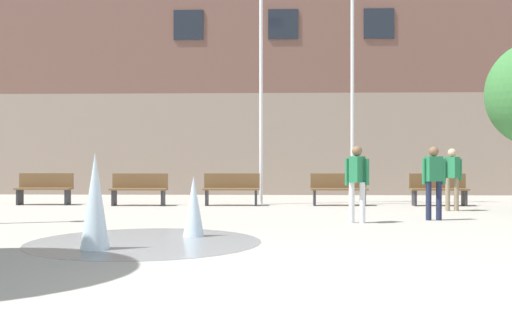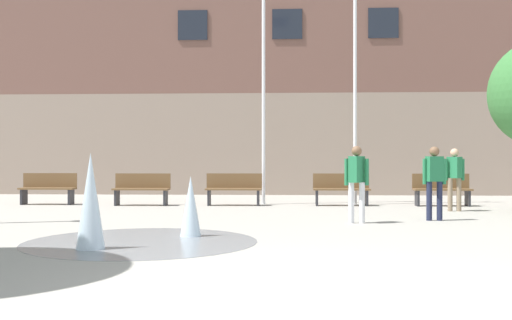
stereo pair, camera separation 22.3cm
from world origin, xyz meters
name	(u,v)px [view 1 (the left image)]	position (x,y,z in m)	size (l,w,h in m)	color
ground_plane	(303,295)	(0.00, 0.00, 0.00)	(100.00, 100.00, 0.00)	#9E998E
library_building	(282,91)	(0.00, 19.24, 4.18)	(36.00, 6.05, 8.36)	gray
splash_fountain	(136,212)	(-2.44, 3.42, 0.50)	(3.71, 3.71, 1.41)	gray
park_bench_left_of_flagpoles	(45,188)	(-6.97, 11.33, 0.48)	(1.60, 0.44, 0.91)	#28282D
park_bench_under_left_flagpole	(139,189)	(-4.16, 11.11, 0.48)	(1.60, 0.44, 0.91)	#28282D
park_bench_center	(232,189)	(-1.53, 11.24, 0.48)	(1.60, 0.44, 0.91)	#28282D
park_bench_under_right_flagpole	(339,189)	(1.53, 11.32, 0.48)	(1.60, 0.44, 0.91)	#28282D
park_bench_near_trashcan	(439,189)	(4.35, 11.32, 0.48)	(1.60, 0.44, 0.91)	#28282D
adult_in_red	(357,178)	(1.41, 6.60, 0.93)	(0.50, 0.39, 1.59)	silver
adult_near_bench	(434,177)	(3.14, 7.22, 0.93)	(0.50, 0.30, 1.59)	#1E233D
adult_watching	(452,174)	(4.22, 9.60, 0.93)	(0.50, 0.39, 1.59)	#89755B
flagpole_left	(262,59)	(-0.67, 11.73, 4.26)	(0.80, 0.10, 8.02)	silver
flagpole_right	(353,70)	(1.99, 11.73, 3.92)	(0.80, 0.10, 7.36)	silver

